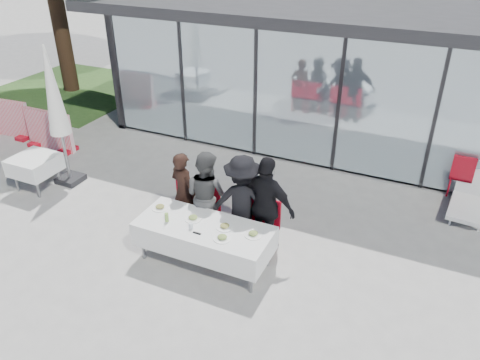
% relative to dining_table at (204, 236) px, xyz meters
% --- Properties ---
extents(ground, '(90.00, 90.00, 0.00)m').
position_rel_dining_table_xyz_m(ground, '(0.07, 0.07, -0.54)').
color(ground, '#A2A09A').
rests_on(ground, ground).
extents(pavilion, '(14.80, 8.80, 3.44)m').
position_rel_dining_table_xyz_m(pavilion, '(2.08, 8.24, 1.61)').
color(pavilion, gray).
rests_on(pavilion, ground).
extents(dining_table, '(2.26, 0.96, 0.75)m').
position_rel_dining_table_xyz_m(dining_table, '(0.00, 0.00, 0.00)').
color(dining_table, white).
rests_on(dining_table, ground).
extents(diner_a, '(0.71, 0.71, 1.56)m').
position_rel_dining_table_xyz_m(diner_a, '(-0.82, 0.74, 0.24)').
color(diner_a, black).
rests_on(diner_a, ground).
extents(diner_chair_a, '(0.44, 0.44, 0.97)m').
position_rel_dining_table_xyz_m(diner_chair_a, '(-0.82, 0.75, -0.00)').
color(diner_chair_a, '#AE0B1B').
rests_on(diner_chair_a, ground).
extents(diner_b, '(0.96, 0.96, 1.67)m').
position_rel_dining_table_xyz_m(diner_b, '(-0.35, 0.74, 0.30)').
color(diner_b, '#515151').
rests_on(diner_b, ground).
extents(diner_chair_b, '(0.44, 0.44, 0.97)m').
position_rel_dining_table_xyz_m(diner_chair_b, '(-0.35, 0.75, -0.00)').
color(diner_chair_b, '#AE0B1B').
rests_on(diner_chair_b, ground).
extents(diner_c, '(1.36, 1.36, 1.74)m').
position_rel_dining_table_xyz_m(diner_c, '(0.36, 0.74, 0.33)').
color(diner_c, black).
rests_on(diner_c, ground).
extents(diner_chair_c, '(0.44, 0.44, 0.97)m').
position_rel_dining_table_xyz_m(diner_chair_c, '(0.36, 0.75, -0.00)').
color(diner_chair_c, '#AE0B1B').
rests_on(diner_chair_c, ground).
extents(diner_d, '(1.22, 1.22, 1.81)m').
position_rel_dining_table_xyz_m(diner_d, '(0.80, 0.74, 0.36)').
color(diner_d, black).
rests_on(diner_d, ground).
extents(diner_chair_d, '(0.44, 0.44, 0.97)m').
position_rel_dining_table_xyz_m(diner_chair_d, '(0.80, 0.75, -0.00)').
color(diner_chair_d, '#AE0B1B').
rests_on(diner_chair_d, ground).
extents(plate_a, '(0.29, 0.29, 0.07)m').
position_rel_dining_table_xyz_m(plate_a, '(-0.93, 0.14, 0.24)').
color(plate_a, white).
rests_on(plate_a, dining_table).
extents(plate_b, '(0.29, 0.29, 0.07)m').
position_rel_dining_table_xyz_m(plate_b, '(-0.24, 0.09, 0.24)').
color(plate_b, white).
rests_on(plate_b, dining_table).
extents(plate_c, '(0.29, 0.29, 0.07)m').
position_rel_dining_table_xyz_m(plate_c, '(0.34, 0.09, 0.24)').
color(plate_c, white).
rests_on(plate_c, dining_table).
extents(plate_d, '(0.29, 0.29, 0.07)m').
position_rel_dining_table_xyz_m(plate_d, '(0.84, 0.09, 0.24)').
color(plate_d, white).
rests_on(plate_d, dining_table).
extents(plate_extra, '(0.29, 0.29, 0.07)m').
position_rel_dining_table_xyz_m(plate_extra, '(0.44, -0.20, 0.24)').
color(plate_extra, white).
rests_on(plate_extra, dining_table).
extents(juice_bottle, '(0.06, 0.06, 0.15)m').
position_rel_dining_table_xyz_m(juice_bottle, '(-0.61, -0.14, 0.29)').
color(juice_bottle, '#7DA745').
rests_on(juice_bottle, dining_table).
extents(drinking_glasses, '(0.07, 0.07, 0.10)m').
position_rel_dining_table_xyz_m(drinking_glasses, '(-0.15, -0.15, 0.26)').
color(drinking_glasses, silver).
rests_on(drinking_glasses, dining_table).
extents(folded_eyeglasses, '(0.14, 0.03, 0.01)m').
position_rel_dining_table_xyz_m(folded_eyeglasses, '(0.01, -0.24, 0.22)').
color(folded_eyeglasses, black).
rests_on(folded_eyeglasses, dining_table).
extents(spare_table_left, '(0.86, 0.86, 0.74)m').
position_rel_dining_table_xyz_m(spare_table_left, '(-4.46, 0.70, 0.02)').
color(spare_table_left, white).
rests_on(spare_table_left, ground).
extents(spare_chair_b, '(0.45, 0.45, 0.97)m').
position_rel_dining_table_xyz_m(spare_chair_b, '(3.77, 4.10, -0.00)').
color(spare_chair_b, '#AE0B1B').
rests_on(spare_chair_b, ground).
extents(market_umbrella, '(0.50, 0.50, 3.00)m').
position_rel_dining_table_xyz_m(market_umbrella, '(-4.04, 1.19, 1.37)').
color(market_umbrella, black).
rests_on(market_umbrella, ground).
extents(lounger, '(0.71, 1.38, 0.72)m').
position_rel_dining_table_xyz_m(lounger, '(3.98, 3.63, -0.28)').
color(lounger, white).
rests_on(lounger, ground).
extents(grass_patch, '(5.00, 5.00, 0.02)m').
position_rel_dining_table_xyz_m(grass_patch, '(-8.43, 6.07, -0.53)').
color(grass_patch, '#385926').
rests_on(grass_patch, ground).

